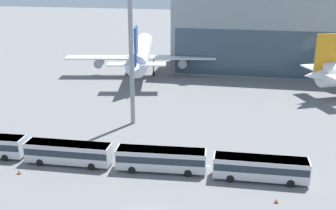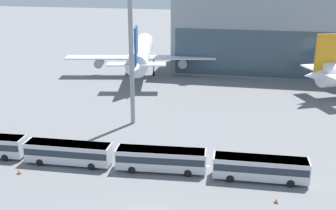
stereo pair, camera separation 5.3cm
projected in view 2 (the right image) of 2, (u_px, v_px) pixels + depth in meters
The scene contains 8 objects.
airliner_at_gate_far at pixel (141, 54), 102.36m from camera, with size 36.29×37.00×13.75m.
shuttle_bus_1 at pixel (68, 152), 56.98m from camera, with size 11.85×2.99×3.03m.
shuttle_bus_2 at pixel (161, 158), 55.05m from camera, with size 11.94×3.49×3.03m.
shuttle_bus_3 at pixel (260, 167), 52.65m from camera, with size 11.85×3.02×3.03m.
floodlight_mast at pixel (130, 14), 66.48m from camera, with size 2.68×2.68×30.91m.
lane_stripe_1 at pixel (179, 162), 58.08m from camera, with size 8.53×0.25×0.01m, color silver.
traffic_cone_1 at pixel (276, 201), 47.95m from camera, with size 0.46×0.46×0.58m.
traffic_cone_2 at pixel (19, 172), 54.66m from camera, with size 0.52×0.52×0.61m.
Camera 2 is at (9.88, -37.25, 25.82)m, focal length 45.00 mm.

